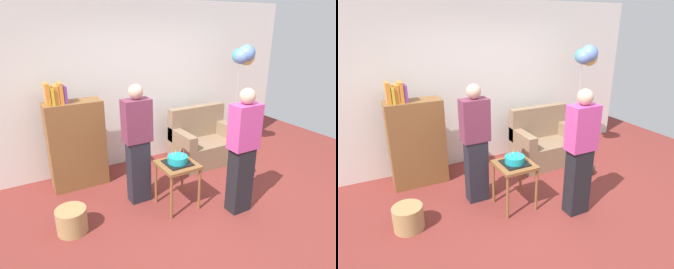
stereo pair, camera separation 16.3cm
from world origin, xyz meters
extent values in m
plane|color=maroon|center=(0.00, 0.00, 0.00)|extent=(8.00, 8.00, 0.00)
cube|color=silver|center=(0.00, 2.05, 1.35)|extent=(6.00, 0.10, 2.70)
cube|color=#8C7054|center=(0.88, 1.33, 0.20)|extent=(1.10, 0.70, 0.40)
cube|color=#8C7054|center=(0.88, 1.60, 0.68)|extent=(1.10, 0.16, 0.56)
cube|color=#8C7054|center=(0.41, 1.33, 0.52)|extent=(0.16, 0.70, 0.24)
cube|color=#8C7054|center=(1.35, 1.33, 0.52)|extent=(0.16, 0.70, 0.24)
cube|color=brown|center=(-1.25, 1.60, 0.65)|extent=(0.80, 0.36, 1.30)
cube|color=orange|center=(-1.56, 1.60, 1.45)|extent=(0.06, 0.21, 0.29)
cube|color=gold|center=(-1.50, 1.60, 1.41)|extent=(0.04, 0.26, 0.23)
cube|color=orange|center=(-1.45, 1.60, 1.42)|extent=(0.06, 0.22, 0.25)
cube|color=orange|center=(-1.39, 1.60, 1.44)|extent=(0.05, 0.23, 0.28)
cube|color=#7F3D93|center=(-1.34, 1.60, 1.42)|extent=(0.04, 0.21, 0.24)
cube|color=brown|center=(-0.26, 0.37, 0.61)|extent=(0.48, 0.48, 0.04)
cylinder|color=brown|center=(-0.47, 0.16, 0.30)|extent=(0.04, 0.04, 0.59)
cylinder|color=brown|center=(-0.05, 0.16, 0.30)|extent=(0.04, 0.04, 0.59)
cylinder|color=brown|center=(-0.47, 0.58, 0.30)|extent=(0.04, 0.04, 0.59)
cylinder|color=brown|center=(-0.05, 0.58, 0.30)|extent=(0.04, 0.04, 0.59)
cube|color=black|center=(-0.26, 0.37, 0.64)|extent=(0.32, 0.32, 0.02)
cylinder|color=teal|center=(-0.26, 0.37, 0.69)|extent=(0.26, 0.26, 0.09)
cylinder|color=#EA668C|center=(-0.17, 0.36, 0.77)|extent=(0.01, 0.01, 0.06)
cylinder|color=#66B2E5|center=(-0.19, 0.43, 0.76)|extent=(0.01, 0.01, 0.05)
cylinder|color=#F2CC4C|center=(-0.25, 0.43, 0.77)|extent=(0.01, 0.01, 0.05)
cylinder|color=#EA668C|center=(-0.30, 0.44, 0.77)|extent=(0.01, 0.01, 0.06)
cylinder|color=#F2CC4C|center=(-0.32, 0.38, 0.76)|extent=(0.01, 0.01, 0.05)
cylinder|color=#66B2E5|center=(-0.32, 0.35, 0.76)|extent=(0.01, 0.01, 0.05)
cylinder|color=#66B2E5|center=(-0.29, 0.31, 0.76)|extent=(0.01, 0.01, 0.05)
cylinder|color=#EA668C|center=(-0.25, 0.29, 0.76)|extent=(0.01, 0.01, 0.05)
cylinder|color=#66B2E5|center=(-0.21, 0.32, 0.77)|extent=(0.01, 0.01, 0.06)
cube|color=#23232D|center=(-0.64, 0.76, 0.44)|extent=(0.28, 0.20, 0.88)
cube|color=#75334C|center=(-0.64, 0.76, 1.16)|extent=(0.36, 0.22, 0.56)
sphere|color=#D1A889|center=(-0.64, 0.76, 1.53)|extent=(0.19, 0.19, 0.19)
cube|color=black|center=(0.40, -0.09, 0.44)|extent=(0.28, 0.20, 0.88)
cube|color=#C6428E|center=(0.40, -0.09, 1.16)|extent=(0.36, 0.22, 0.56)
sphere|color=#D1A889|center=(0.40, -0.09, 1.53)|extent=(0.19, 0.19, 0.19)
cylinder|color=#A88451|center=(-1.62, 0.52, 0.15)|extent=(0.36, 0.36, 0.30)
ellipsoid|color=#473328|center=(1.22, 0.59, 0.10)|extent=(0.28, 0.14, 0.20)
cylinder|color=silver|center=(1.50, 1.29, 0.86)|extent=(0.00, 0.00, 1.73)
sphere|color=#E5D666|center=(1.62, 1.26, 1.80)|extent=(0.29, 0.29, 0.29)
sphere|color=#668ED6|center=(1.56, 1.20, 1.87)|extent=(0.29, 0.29, 0.29)
sphere|color=#2DADA8|center=(1.57, 1.38, 1.81)|extent=(0.26, 0.26, 0.26)
sphere|color=#668ED6|center=(1.47, 1.22, 1.82)|extent=(0.25, 0.25, 0.25)
camera|label=1|loc=(-2.07, -2.60, 2.32)|focal=31.98mm
camera|label=2|loc=(-1.93, -2.68, 2.32)|focal=31.98mm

